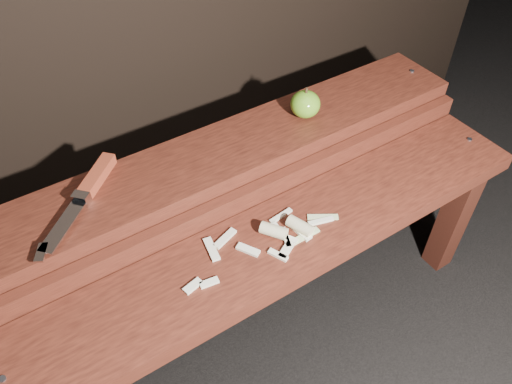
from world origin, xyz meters
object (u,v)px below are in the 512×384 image
apple (305,104)px  knife (89,188)px  bench_front_tier (287,258)px  bench_rear_tier (231,176)px

apple → knife: bearing=176.8°
bench_front_tier → knife: knife is taller
bench_front_tier → bench_rear_tier: (0.00, 0.23, 0.06)m
bench_front_tier → knife: (-0.30, 0.26, 0.16)m
knife → bench_rear_tier: bearing=-6.2°
bench_rear_tier → knife: 0.32m
bench_rear_tier → apple: 0.24m
apple → bench_rear_tier: bearing=-178.8°
bench_rear_tier → knife: knife is taller
bench_rear_tier → knife: size_ratio=5.41×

